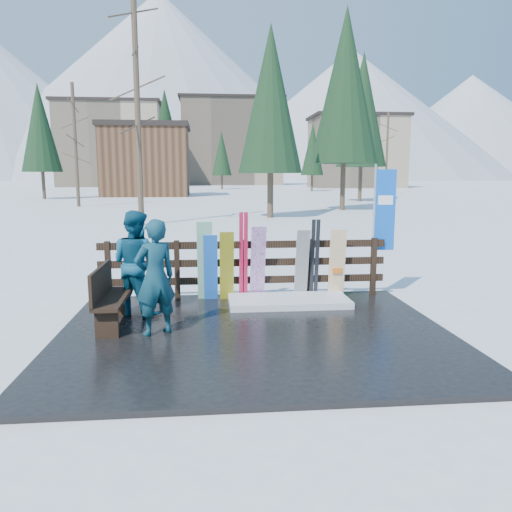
{
  "coord_description": "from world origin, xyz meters",
  "views": [
    {
      "loc": [
        -0.7,
        -7.36,
        2.46
      ],
      "look_at": [
        0.12,
        1.0,
        1.1
      ],
      "focal_mm": 35.0,
      "sensor_mm": 36.0,
      "label": 1
    }
  ],
  "objects": [
    {
      "name": "resort_buildings",
      "position": [
        1.03,
        115.41,
        9.81
      ],
      "size": [
        73.0,
        87.6,
        22.6
      ],
      "color": "tan",
      "rests_on": "ground"
    },
    {
      "name": "deck",
      "position": [
        0.0,
        0.0,
        0.04
      ],
      "size": [
        6.0,
        5.0,
        0.08
      ],
      "primitive_type": "cube",
      "color": "black",
      "rests_on": "ground"
    },
    {
      "name": "ground",
      "position": [
        0.0,
        0.0,
        0.0
      ],
      "size": [
        700.0,
        700.0,
        0.0
      ],
      "primitive_type": "plane",
      "color": "white",
      "rests_on": "ground"
    },
    {
      "name": "snowboard_2",
      "position": [
        -0.35,
        1.98,
        0.75
      ],
      "size": [
        0.27,
        0.3,
        1.34
      ],
      "primitive_type": "cube",
      "rotation": [
        0.2,
        0.0,
        0.0
      ],
      "color": "yellow",
      "rests_on": "deck"
    },
    {
      "name": "snowboard_3",
      "position": [
        0.25,
        1.98,
        0.8
      ],
      "size": [
        0.28,
        0.46,
        1.45
      ],
      "primitive_type": "cube",
      "rotation": [
        0.29,
        0.0,
        0.0
      ],
      "color": "white",
      "rests_on": "deck"
    },
    {
      "name": "person_back",
      "position": [
        -1.94,
        1.17,
        0.98
      ],
      "size": [
        1.1,
        1.04,
        1.8
      ],
      "primitive_type": "imported",
      "rotation": [
        0.0,
        0.0,
        2.6
      ],
      "color": "navy",
      "rests_on": "deck"
    },
    {
      "name": "ski_pair_b",
      "position": [
        1.37,
        2.05,
        0.86
      ],
      "size": [
        0.17,
        0.18,
        1.55
      ],
      "color": "black",
      "rests_on": "deck"
    },
    {
      "name": "ski_pair_a",
      "position": [
        -0.03,
        2.05,
        0.93
      ],
      "size": [
        0.16,
        0.2,
        1.7
      ],
      "color": "#B9163A",
      "rests_on": "deck"
    },
    {
      "name": "snowboard_1",
      "position": [
        -0.76,
        1.98,
        0.85
      ],
      "size": [
        0.29,
        0.44,
        1.55
      ],
      "primitive_type": "cube",
      "rotation": [
        0.27,
        0.0,
        0.0
      ],
      "color": "white",
      "rests_on": "deck"
    },
    {
      "name": "bench",
      "position": [
        -2.28,
        0.51,
        0.6
      ],
      "size": [
        0.41,
        1.5,
        0.97
      ],
      "color": "black",
      "rests_on": "deck"
    },
    {
      "name": "fence",
      "position": [
        0.0,
        2.2,
        0.74
      ],
      "size": [
        5.6,
        0.1,
        1.15
      ],
      "color": "black",
      "rests_on": "deck"
    },
    {
      "name": "snow_patch",
      "position": [
        0.79,
        1.6,
        0.14
      ],
      "size": [
        2.23,
        1.0,
        0.12
      ],
      "primitive_type": "cube",
      "color": "white",
      "rests_on": "deck"
    },
    {
      "name": "trees",
      "position": [
        3.13,
        47.26,
        6.04
      ],
      "size": [
        42.19,
        68.93,
        13.29
      ],
      "color": "#382B1E",
      "rests_on": "ground"
    },
    {
      "name": "rental_flag",
      "position": [
        2.76,
        2.25,
        1.69
      ],
      "size": [
        0.45,
        0.04,
        2.6
      ],
      "color": "silver",
      "rests_on": "deck"
    },
    {
      "name": "snowboard_0",
      "position": [
        -0.65,
        1.98,
        0.73
      ],
      "size": [
        0.26,
        0.37,
        1.29
      ],
      "primitive_type": "cube",
      "rotation": [
        0.26,
        0.0,
        0.0
      ],
      "color": "blue",
      "rests_on": "deck"
    },
    {
      "name": "snowboard_5",
      "position": [
        1.8,
        1.98,
        0.76
      ],
      "size": [
        0.31,
        0.18,
        1.36
      ],
      "primitive_type": "cube",
      "rotation": [
        0.11,
        0.0,
        0.0
      ],
      "color": "white",
      "rests_on": "deck"
    },
    {
      "name": "person_front",
      "position": [
        -1.49,
        0.04,
        0.95
      ],
      "size": [
        0.76,
        0.67,
        1.75
      ],
      "primitive_type": "imported",
      "rotation": [
        0.0,
        0.0,
        3.65
      ],
      "color": "#14595D",
      "rests_on": "deck"
    },
    {
      "name": "snowboard_4",
      "position": [
        1.1,
        1.98,
        0.76
      ],
      "size": [
        0.25,
        0.32,
        1.37
      ],
      "primitive_type": "cube",
      "rotation": [
        0.22,
        0.0,
        0.0
      ],
      "color": "black",
      "rests_on": "deck"
    },
    {
      "name": "mountains",
      "position": [
        -10.5,
        328.41,
        50.2
      ],
      "size": [
        520.0,
        260.0,
        120.0
      ],
      "color": "white",
      "rests_on": "ground"
    }
  ]
}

